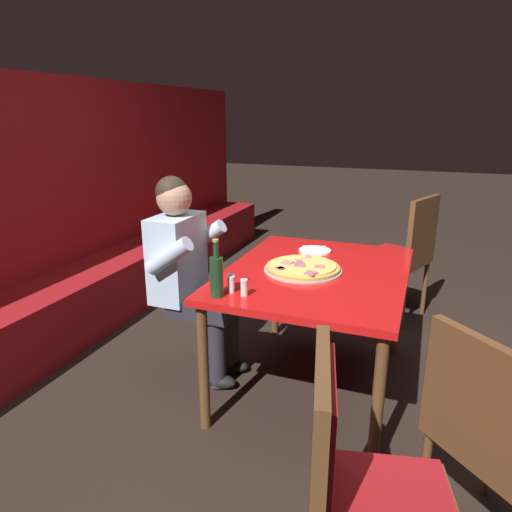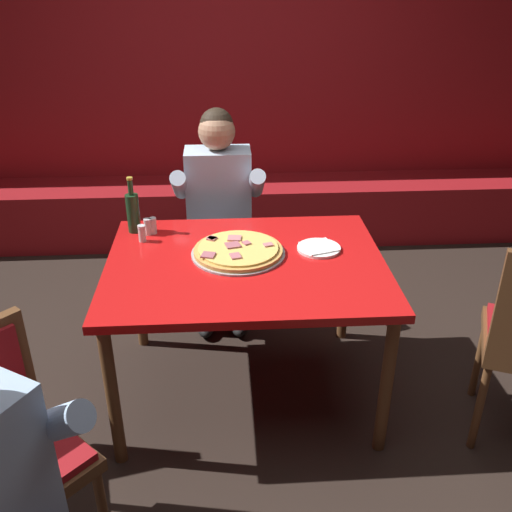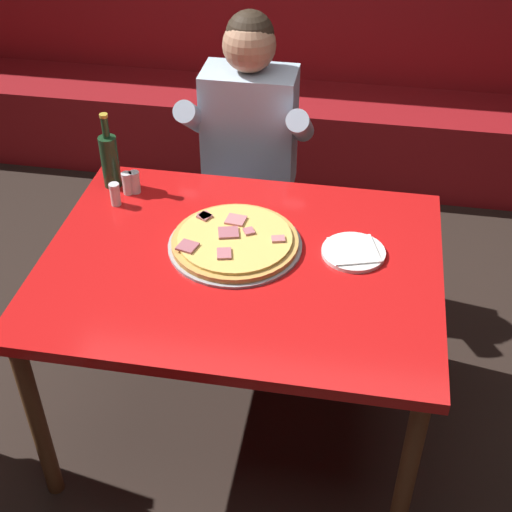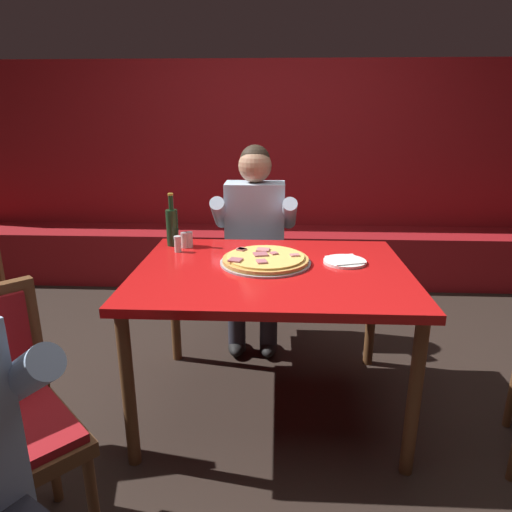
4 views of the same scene
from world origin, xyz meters
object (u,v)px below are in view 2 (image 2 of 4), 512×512
at_px(main_dining_table, 246,275).
at_px(pizza, 238,251).
at_px(shaker_black_pepper, 142,234).
at_px(diner_seated_blue_shirt, 219,209).
at_px(shaker_oregano, 148,227).
at_px(shaker_parmesan, 153,226).
at_px(beer_bottle, 133,211).
at_px(plate_white_paper, 319,248).

height_order(main_dining_table, pizza, pizza).
xyz_separation_m(main_dining_table, pizza, (-0.03, 0.07, 0.09)).
bearing_deg(shaker_black_pepper, diner_seated_blue_shirt, 53.47).
distance_m(shaker_oregano, shaker_black_pepper, 0.08).
xyz_separation_m(shaker_parmesan, shaker_oregano, (-0.03, -0.01, 0.00)).
distance_m(pizza, shaker_oregano, 0.51).
height_order(shaker_parmesan, shaker_oregano, same).
distance_m(main_dining_table, shaker_oregano, 0.59).
distance_m(shaker_parmesan, shaker_oregano, 0.03).
relative_size(pizza, diner_seated_blue_shirt, 0.35).
height_order(shaker_oregano, diner_seated_blue_shirt, diner_seated_blue_shirt).
xyz_separation_m(beer_bottle, shaker_parmesan, (0.10, -0.03, -0.07)).
distance_m(main_dining_table, plate_white_paper, 0.38).
bearing_deg(shaker_parmesan, pizza, -31.62).
bearing_deg(main_dining_table, shaker_oregano, 146.27).
relative_size(shaker_parmesan, diner_seated_blue_shirt, 0.07).
distance_m(shaker_oregano, diner_seated_blue_shirt, 0.57).
height_order(shaker_oregano, shaker_black_pepper, same).
relative_size(main_dining_table, shaker_black_pepper, 15.05).
relative_size(plate_white_paper, shaker_oregano, 2.44).
xyz_separation_m(plate_white_paper, shaker_oregano, (-0.84, 0.22, 0.03)).
relative_size(pizza, plate_white_paper, 2.13).
height_order(pizza, shaker_black_pepper, shaker_black_pepper).
bearing_deg(shaker_oregano, shaker_parmesan, 25.30).
xyz_separation_m(pizza, plate_white_paper, (0.39, 0.02, -0.01)).
xyz_separation_m(shaker_oregano, diner_seated_blue_shirt, (0.36, 0.43, -0.09)).
xyz_separation_m(main_dining_table, shaker_black_pepper, (-0.50, 0.24, 0.12)).
height_order(main_dining_table, shaker_parmesan, shaker_parmesan).
distance_m(main_dining_table, shaker_black_pepper, 0.57).
bearing_deg(plate_white_paper, pizza, -176.50).
relative_size(main_dining_table, plate_white_paper, 6.16).
bearing_deg(main_dining_table, shaker_parmesan, 143.83).
bearing_deg(beer_bottle, diner_seated_blue_shirt, 41.97).
bearing_deg(plate_white_paper, main_dining_table, -164.82).
bearing_deg(diner_seated_blue_shirt, beer_bottle, -138.03).
xyz_separation_m(beer_bottle, shaker_black_pepper, (0.05, -0.12, -0.07)).
bearing_deg(shaker_black_pepper, plate_white_paper, -9.67).
bearing_deg(pizza, shaker_parmesan, 148.38).
distance_m(main_dining_table, shaker_parmesan, 0.58).
distance_m(main_dining_table, diner_seated_blue_shirt, 0.77).
height_order(shaker_black_pepper, diner_seated_blue_shirt, diner_seated_blue_shirt).
bearing_deg(beer_bottle, shaker_oregano, -31.45).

